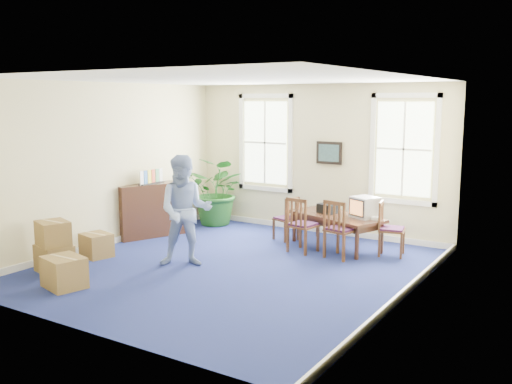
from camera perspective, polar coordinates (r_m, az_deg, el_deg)
The scene contains 25 objects.
floor at distance 9.94m, azimuth -2.35°, elevation -7.56°, with size 6.50×6.50×0.00m, color navy.
ceiling at distance 9.52m, azimuth -2.48°, elevation 11.22°, with size 6.50×6.50×0.00m, color white.
wall_back at distance 12.39m, azimuth 6.15°, elevation 3.30°, with size 6.50×6.50×0.00m, color beige.
wall_front at distance 7.19m, azimuth -17.25°, elevation -1.35°, with size 6.50×6.50×0.00m, color beige.
wall_left at distance 11.55m, azimuth -14.78°, elevation 2.62°, with size 6.50×6.50×0.00m, color beige.
wall_right at distance 8.29m, azimuth 14.93°, elevation 0.11°, with size 6.50×6.50×0.00m, color beige.
baseboard_back at distance 12.62m, azimuth 5.97°, elevation -3.68°, with size 6.00×0.04×0.12m, color white.
baseboard_left at distance 11.80m, azimuth -14.37°, elevation -4.83°, with size 0.04×6.50×0.12m, color white.
baseboard_right at distance 8.67m, azimuth 14.31°, elevation -9.97°, with size 0.04×6.50×0.12m, color white.
window_left at distance 12.97m, azimuth 0.95°, elevation 4.95°, with size 1.40×0.12×2.20m, color white, non-canonical shape.
window_right at distance 11.64m, azimuth 14.58°, elevation 4.16°, with size 1.40×0.12×2.20m, color white, non-canonical shape.
wall_picture at distance 12.21m, azimuth 7.32°, elevation 3.90°, with size 0.58×0.06×0.48m, color black, non-canonical shape.
conference_table at distance 11.29m, azimuth 7.99°, elevation -3.88°, with size 1.91×0.87×0.65m, color #3D2114, non-canonical shape.
crt_tv at distance 11.01m, azimuth 10.82°, elevation -1.50°, with size 0.44×0.48×0.40m, color #B7B7BC, non-canonical shape.
game_console at distance 10.92m, azimuth 11.98°, elevation -2.55°, with size 0.18×0.22×0.06m, color white.
equipment_bag at distance 11.33m, azimuth 7.13°, elevation -1.66°, with size 0.37×0.24×0.18m, color black.
chair_near_left at distance 10.84m, azimuth 4.72°, elevation -3.25°, with size 0.48×0.48×1.06m, color brown, non-canonical shape.
chair_near_right at distance 10.51m, azimuth 8.50°, elevation -3.66°, with size 0.49×0.49×1.08m, color brown, non-canonical shape.
chair_end_left at distance 11.76m, azimuth 2.99°, elevation -2.63°, with size 0.41×0.41×0.91m, color brown, non-canonical shape.
chair_end_right at distance 10.86m, azimuth 13.45°, elevation -3.60°, with size 0.45×0.45×1.01m, color brown, non-canonical shape.
man at distance 9.91m, azimuth -7.08°, elevation -1.89°, with size 0.95×0.73×1.94m, color #869ED2.
credenza at distance 12.23m, azimuth -10.40°, elevation -1.72°, with size 0.42×1.47×1.16m, color #3D2114.
brochure_rack at distance 12.10m, azimuth -10.42°, elevation 1.70°, with size 0.13×0.72×0.32m, color #99999E, non-canonical shape.
potted_plant at distance 13.14m, azimuth -3.82°, elevation 0.09°, with size 1.41×1.23×1.57m, color #1A4E19.
cardboard_boxes at distance 10.06m, azimuth -18.26°, elevation -5.12°, with size 1.60×1.60×0.91m, color olive, non-canonical shape.
Camera 1 is at (5.40, -7.83, 2.87)m, focal length 40.00 mm.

